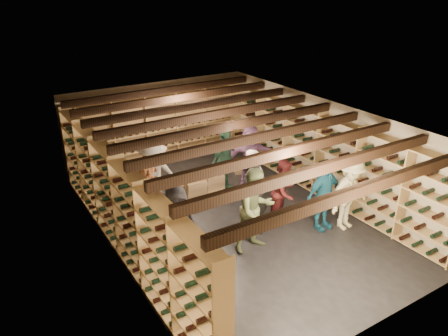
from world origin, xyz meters
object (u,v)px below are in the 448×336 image
(crate_stack_left, at_px, (213,182))
(person_4, at_px, (324,195))
(crate_stack_right, at_px, (195,187))
(person_2, at_px, (256,210))
(crate_loose, at_px, (243,169))
(person_9, at_px, (154,176))
(person_7, at_px, (254,186))
(person_11, at_px, (251,156))
(person_1, at_px, (254,197))
(person_3, at_px, (349,194))
(person_10, at_px, (225,160))
(person_0, at_px, (177,231))
(person_5, at_px, (148,194))
(person_8, at_px, (284,192))

(crate_stack_left, relative_size, person_4, 0.42)
(crate_stack_right, xyz_separation_m, person_2, (0.03, -2.51, 0.54))
(crate_loose, distance_m, person_9, 3.19)
(person_7, relative_size, person_11, 1.06)
(person_1, distance_m, person_4, 1.54)
(crate_stack_left, distance_m, crate_loose, 1.62)
(person_1, xyz_separation_m, person_3, (1.89, -0.88, -0.05))
(person_2, distance_m, person_7, 1.10)
(crate_loose, relative_size, person_11, 0.31)
(crate_stack_left, bearing_deg, person_10, 0.00)
(person_9, bearing_deg, person_4, -26.70)
(person_0, distance_m, person_4, 3.38)
(person_0, bearing_deg, person_3, 12.85)
(person_0, relative_size, person_5, 1.03)
(person_0, relative_size, person_2, 1.00)
(crate_stack_left, distance_m, person_1, 2.13)
(person_3, height_order, person_8, person_3)
(crate_stack_right, relative_size, person_8, 0.45)
(crate_stack_right, bearing_deg, person_7, -68.26)
(person_4, height_order, person_8, person_4)
(person_1, height_order, person_3, person_1)
(crate_stack_right, relative_size, person_7, 0.40)
(person_0, xyz_separation_m, person_2, (1.67, -0.13, 0.00))
(crate_stack_right, height_order, person_3, person_3)
(person_5, height_order, person_11, person_5)
(person_2, xyz_separation_m, person_5, (-1.52, 1.84, -0.03))
(person_9, bearing_deg, person_11, 16.98)
(crate_stack_left, height_order, person_8, person_8)
(person_3, xyz_separation_m, person_4, (-0.48, 0.27, -0.03))
(person_1, height_order, person_2, person_2)
(person_10, bearing_deg, crate_stack_left, 157.41)
(crate_loose, bearing_deg, person_10, -145.27)
(crate_stack_left, distance_m, person_5, 2.19)
(crate_loose, height_order, person_5, person_5)
(person_0, relative_size, person_3, 1.06)
(person_0, height_order, person_11, person_0)
(person_8, bearing_deg, person_3, -64.21)
(person_2, relative_size, person_3, 1.06)
(person_9, bearing_deg, crate_loose, 30.93)
(person_4, relative_size, person_8, 1.06)
(person_3, distance_m, person_7, 2.06)
(crate_stack_left, bearing_deg, crate_stack_right, 180.00)
(person_8, bearing_deg, person_0, 164.41)
(person_4, xyz_separation_m, person_7, (-1.09, 1.06, 0.05))
(person_2, bearing_deg, person_4, -5.58)
(person_2, height_order, person_10, person_2)
(person_2, bearing_deg, person_11, 56.11)
(person_5, bearing_deg, person_8, -23.57)
(crate_stack_right, distance_m, person_3, 3.70)
(person_0, bearing_deg, crate_stack_left, 68.61)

